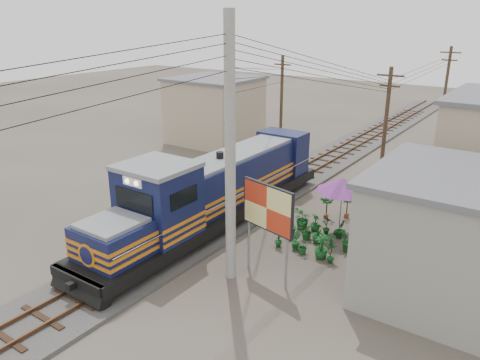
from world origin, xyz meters
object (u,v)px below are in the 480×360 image
Objects in this scene: billboard at (268,210)px; vendor at (397,220)px; market_umbrella at (342,185)px; locomotive at (213,193)px.

vendor is (3.00, 6.68, -2.08)m from billboard.
vendor is (2.25, 1.35, -1.65)m from market_umbrella.
locomotive is 8.73m from vendor.
billboard is at bearing 40.33° from vendor.
market_umbrella is 1.75× the size of vendor.
locomotive is at bearing -153.83° from market_umbrella.
market_umbrella reaches higher than vendor.
locomotive is at bearing 2.18° from vendor.
billboard is (4.69, -2.65, 1.15)m from locomotive.
billboard reaches higher than market_umbrella.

